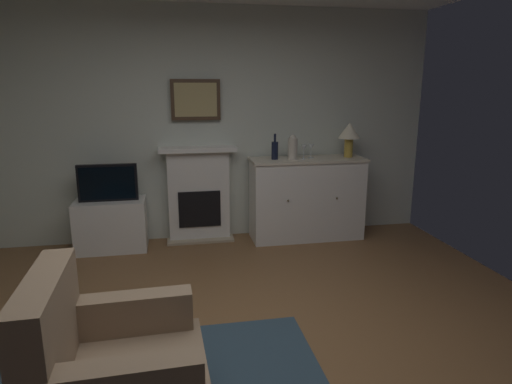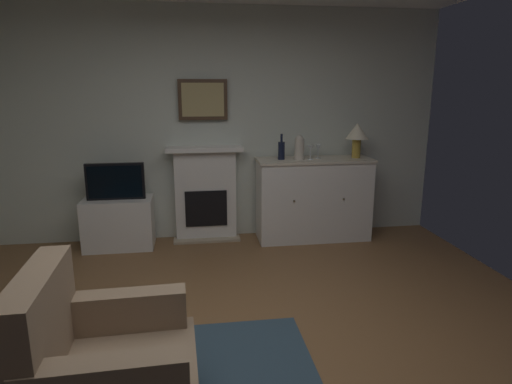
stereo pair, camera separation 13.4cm
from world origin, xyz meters
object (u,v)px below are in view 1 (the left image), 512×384
at_px(table_lamp, 349,133).
at_px(wine_glass_left, 304,149).
at_px(vase_decorative, 293,147).
at_px(framed_picture, 196,100).
at_px(tv_cabinet, 111,225).
at_px(armchair, 111,374).
at_px(fireplace_unit, 199,194).
at_px(wine_glass_center, 311,147).
at_px(tv_set, 108,183).
at_px(sideboard_cabinet, 307,198).
at_px(wine_bottle, 275,150).

bearing_deg(table_lamp, wine_glass_left, -174.76).
distance_m(wine_glass_left, vase_decorative, 0.13).
height_order(framed_picture, tv_cabinet, framed_picture).
distance_m(wine_glass_left, armchair, 3.37).
relative_size(wine_glass_left, vase_decorative, 0.59).
bearing_deg(fireplace_unit, vase_decorative, -12.15).
distance_m(table_lamp, armchair, 3.78).
distance_m(wine_glass_left, wine_glass_center, 0.13).
bearing_deg(fireplace_unit, tv_cabinet, -170.55).
xyz_separation_m(fireplace_unit, wine_glass_center, (1.30, -0.16, 0.53)).
bearing_deg(armchair, tv_cabinet, 97.16).
distance_m(wine_glass_center, tv_set, 2.29).
xyz_separation_m(sideboard_cabinet, vase_decorative, (-0.20, -0.05, 0.62)).
xyz_separation_m(sideboard_cabinet, wine_bottle, (-0.39, -0.00, 0.59)).
bearing_deg(wine_bottle, armchair, -117.72).
height_order(table_lamp, wine_glass_center, table_lamp).
relative_size(sideboard_cabinet, wine_glass_center, 8.07).
height_order(wine_bottle, tv_cabinet, wine_bottle).
xyz_separation_m(fireplace_unit, framed_picture, (-0.00, 0.05, 1.07)).
xyz_separation_m(fireplace_unit, wine_bottle, (0.86, -0.18, 0.52)).
bearing_deg(wine_glass_left, fireplace_unit, 169.09).
bearing_deg(tv_cabinet, table_lamp, -0.32).
bearing_deg(sideboard_cabinet, fireplace_unit, 171.93).
bearing_deg(wine_glass_center, wine_glass_left, -146.50).
height_order(framed_picture, tv_set, framed_picture).
height_order(framed_picture, sideboard_cabinet, framed_picture).
height_order(table_lamp, tv_set, table_lamp).
distance_m(table_lamp, wine_glass_left, 0.58).
bearing_deg(table_lamp, sideboard_cabinet, -180.00).
xyz_separation_m(wine_bottle, wine_glass_left, (0.33, -0.05, 0.01)).
height_order(fireplace_unit, sideboard_cabinet, fireplace_unit).
xyz_separation_m(vase_decorative, tv_cabinet, (-2.03, 0.06, -0.82)).
height_order(table_lamp, wine_bottle, table_lamp).
distance_m(fireplace_unit, wine_bottle, 1.02).
xyz_separation_m(wine_bottle, wine_glass_center, (0.44, 0.02, 0.01)).
bearing_deg(fireplace_unit, wine_glass_left, -10.91).
bearing_deg(armchair, tv_set, 97.22).
bearing_deg(fireplace_unit, armchair, -101.69).
distance_m(tv_cabinet, armchair, 2.85).
xyz_separation_m(sideboard_cabinet, tv_set, (-2.23, -0.01, 0.28)).
distance_m(sideboard_cabinet, vase_decorative, 0.65).
relative_size(fireplace_unit, sideboard_cabinet, 0.83).
distance_m(sideboard_cabinet, wine_glass_center, 0.60).
xyz_separation_m(sideboard_cabinet, armchair, (-1.87, -2.82, -0.10)).
bearing_deg(sideboard_cabinet, table_lamp, 0.00).
height_order(vase_decorative, armchair, vase_decorative).
height_order(framed_picture, table_lamp, framed_picture).
xyz_separation_m(framed_picture, wine_glass_center, (1.30, -0.20, -0.54)).
xyz_separation_m(sideboard_cabinet, table_lamp, (0.49, 0.00, 0.76)).
relative_size(vase_decorative, tv_set, 0.45).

